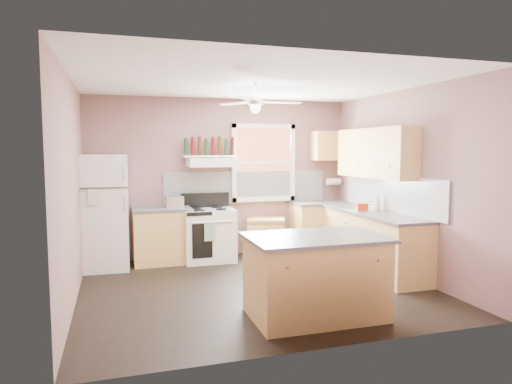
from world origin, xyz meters
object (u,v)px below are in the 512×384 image
object	(u,v)px
island	(315,278)
stove	(209,235)
toaster	(174,202)
refrigerator	(103,212)
cart	(266,236)

from	to	relation	value
island	stove	bearing A→B (deg)	102.48
toaster	refrigerator	bearing A→B (deg)	-178.76
stove	refrigerator	bearing A→B (deg)	-178.11
toaster	island	distance (m)	3.17
refrigerator	cart	bearing A→B (deg)	5.23
toaster	island	xyz separation A→B (m)	(1.17, -2.89, -0.56)
toaster	cart	bearing A→B (deg)	-0.42
refrigerator	cart	xyz separation A→B (m)	(2.68, 0.14, -0.56)
island	cart	bearing A→B (deg)	82.07
island	refrigerator	bearing A→B (deg)	128.83
refrigerator	stove	distance (m)	1.70
refrigerator	stove	bearing A→B (deg)	2.58
refrigerator	island	size ratio (longest dim) A/B	1.25
cart	stove	bearing A→B (deg)	-153.29
stove	island	bearing A→B (deg)	-75.99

